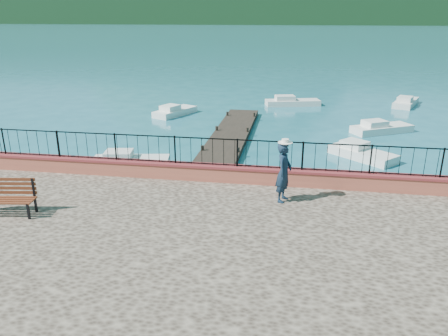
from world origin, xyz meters
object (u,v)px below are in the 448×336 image
(boat_0, at_px, (130,159))
(boat_1, at_px, (363,150))
(person, at_px, (284,172))
(boat_5, at_px, (406,100))
(boat_2, at_px, (382,126))
(park_bench, at_px, (3,205))
(boat_3, at_px, (175,109))
(boat_4, at_px, (293,100))

(boat_0, xyz_separation_m, boat_1, (10.82, 3.10, 0.00))
(person, height_order, boat_5, person)
(boat_0, distance_m, boat_2, 15.20)
(park_bench, bearing_deg, boat_0, 75.69)
(boat_1, bearing_deg, boat_0, -121.18)
(boat_3, xyz_separation_m, boat_4, (8.12, 4.79, 0.00))
(boat_4, bearing_deg, boat_0, -129.07)
(park_bench, relative_size, boat_4, 0.48)
(park_bench, relative_size, boat_0, 0.56)
(boat_2, bearing_deg, boat_3, 140.30)
(boat_2, height_order, boat_4, same)
(boat_1, bearing_deg, boat_4, 148.65)
(person, relative_size, boat_4, 0.45)
(person, xyz_separation_m, boat_2, (5.46, 13.95, -1.74))
(park_bench, distance_m, person, 8.38)
(boat_3, height_order, boat_5, same)
(boat_0, height_order, boat_4, same)
(boat_2, distance_m, boat_5, 9.39)
(boat_4, bearing_deg, boat_1, -88.80)
(boat_0, bearing_deg, person, -47.73)
(boat_1, bearing_deg, boat_5, 113.11)
(boat_3, bearing_deg, boat_0, -150.09)
(boat_1, distance_m, boat_2, 5.64)
(person, xyz_separation_m, boat_4, (0.03, 21.36, -1.74))
(boat_0, xyz_separation_m, boat_5, (15.90, 17.24, 0.00))
(boat_1, xyz_separation_m, boat_5, (5.08, 14.14, 0.00))
(boat_5, bearing_deg, boat_3, 132.48)
(person, bearing_deg, boat_0, 67.82)
(boat_4, bearing_deg, person, -104.68)
(park_bench, height_order, boat_3, park_bench)
(boat_2, height_order, boat_3, same)
(boat_0, distance_m, boat_1, 11.26)
(boat_3, bearing_deg, boat_1, -98.96)
(boat_4, bearing_deg, boat_3, -164.07)
(boat_0, height_order, boat_1, same)
(person, distance_m, boat_5, 24.43)
(boat_0, distance_m, boat_3, 11.10)
(boat_0, xyz_separation_m, boat_4, (7.21, 15.85, 0.00))
(boat_0, relative_size, boat_3, 1.02)
(park_bench, xyz_separation_m, boat_0, (0.84, 7.86, -1.11))
(boat_1, xyz_separation_m, boat_2, (1.82, 5.34, 0.00))
(boat_2, bearing_deg, park_bench, -158.33)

